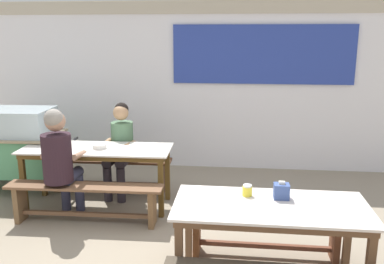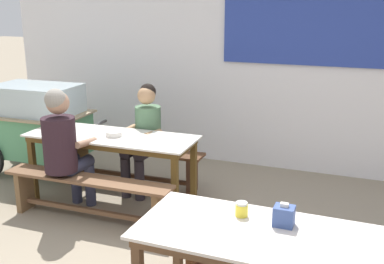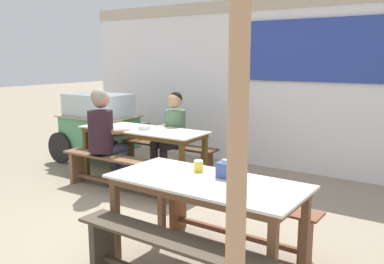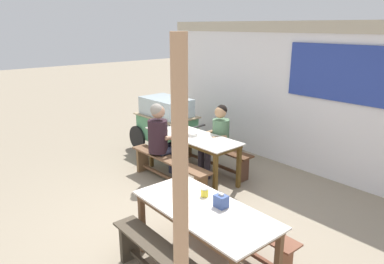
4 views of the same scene
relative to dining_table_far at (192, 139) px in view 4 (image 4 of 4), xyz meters
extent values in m
plane|color=gray|center=(1.01, -1.11, -0.68)|extent=(40.00, 40.00, 0.00)
cube|color=white|center=(1.01, 1.78, 0.53)|extent=(7.09, 0.12, 2.43)
cube|color=#2B4099|center=(2.09, 1.69, 1.14)|extent=(2.75, 0.03, 0.89)
cube|color=#BBB099|center=(1.01, 1.80, 1.85)|extent=(7.09, 0.20, 0.20)
cube|color=silver|center=(0.00, 0.00, 0.07)|extent=(1.85, 0.70, 0.02)
cube|color=brown|center=(0.00, 0.00, 0.03)|extent=(1.77, 0.63, 0.06)
cube|color=brown|center=(0.83, 0.29, -0.34)|extent=(0.06, 0.06, 0.68)
cube|color=brown|center=(0.85, -0.25, -0.34)|extent=(0.06, 0.06, 0.68)
cube|color=brown|center=(-0.85, 0.25, -0.34)|extent=(0.06, 0.06, 0.68)
cube|color=brown|center=(-0.83, -0.29, -0.34)|extent=(0.06, 0.06, 0.68)
cube|color=silver|center=(2.00, -1.53, 0.07)|extent=(1.61, 0.76, 0.02)
cube|color=brown|center=(2.00, -1.53, 0.03)|extent=(1.53, 0.70, 0.06)
cube|color=brown|center=(1.29, -1.21, -0.34)|extent=(0.06, 0.06, 0.68)
cube|color=brown|center=(1.28, -1.84, -0.34)|extent=(0.06, 0.06, 0.68)
cube|color=#52311D|center=(-0.01, 0.51, -0.24)|extent=(1.72, 0.32, 0.03)
cube|color=#4F3122|center=(0.72, 0.52, -0.47)|extent=(0.07, 0.24, 0.43)
cube|color=#4D3519|center=(-0.75, 0.49, -0.47)|extent=(0.07, 0.24, 0.43)
cube|color=#52311D|center=(-0.01, 0.51, -0.57)|extent=(1.43, 0.07, 0.04)
cube|color=brown|center=(0.01, -0.51, -0.24)|extent=(1.80, 0.31, 0.03)
cube|color=brown|center=(0.79, -0.49, -0.47)|extent=(0.06, 0.23, 0.43)
cube|color=brown|center=(-0.77, -0.52, -0.47)|extent=(0.06, 0.23, 0.43)
cube|color=brown|center=(0.01, -0.51, -0.57)|extent=(1.51, 0.08, 0.04)
cube|color=brown|center=(2.01, -1.03, -0.23)|extent=(1.57, 0.26, 0.02)
cube|color=brown|center=(2.67, -1.03, -0.46)|extent=(0.06, 0.21, 0.44)
cube|color=brown|center=(1.34, -1.02, -0.46)|extent=(0.06, 0.21, 0.44)
cube|color=brown|center=(2.01, -1.03, -0.57)|extent=(1.29, 0.05, 0.04)
cube|color=#43392C|center=(2.00, -2.04, -0.23)|extent=(1.62, 0.28, 0.02)
cube|color=#433B2E|center=(1.31, -2.03, -0.46)|extent=(0.06, 0.22, 0.44)
cube|color=#559D6A|center=(-1.32, 0.43, -0.17)|extent=(1.18, 0.76, 0.51)
cube|color=silver|center=(-1.32, 0.43, 0.27)|extent=(1.06, 0.69, 0.37)
cube|color=tan|center=(-1.32, 0.43, 0.10)|extent=(1.26, 0.85, 0.02)
cylinder|color=black|center=(-1.86, 0.81, -0.42)|extent=(0.52, 0.07, 0.52)
cylinder|color=black|center=(-1.83, 0.02, -0.42)|extent=(0.52, 0.07, 0.52)
cylinder|color=#333333|center=(-0.80, 0.45, -0.55)|extent=(0.05, 0.05, 0.26)
cylinder|color=#3F3F3F|center=(-0.56, 0.46, -0.01)|extent=(0.06, 0.73, 0.04)
cylinder|color=#2A242C|center=(0.07, 0.15, -0.45)|extent=(0.11, 0.11, 0.46)
cylinder|color=#2A242C|center=(0.25, 0.14, -0.45)|extent=(0.11, 0.11, 0.46)
cylinder|color=#2A242C|center=(0.08, 0.33, -0.17)|extent=(0.16, 0.41, 0.13)
cylinder|color=#2A242C|center=(0.26, 0.32, -0.17)|extent=(0.16, 0.41, 0.13)
cylinder|color=#507553|center=(0.19, 0.51, 0.06)|extent=(0.30, 0.30, 0.48)
sphere|color=tan|center=(0.18, 0.49, 0.43)|extent=(0.21, 0.21, 0.21)
sphere|color=black|center=(0.19, 0.52, 0.47)|extent=(0.19, 0.19, 0.19)
cylinder|color=tan|center=(0.01, 0.34, 0.04)|extent=(0.09, 0.31, 0.08)
cylinder|color=tan|center=(0.34, 0.32, 0.04)|extent=(0.09, 0.31, 0.10)
cylinder|color=#34364E|center=(-0.18, -0.18, -0.45)|extent=(0.11, 0.11, 0.46)
cylinder|color=#34364E|center=(-0.36, -0.17, -0.45)|extent=(0.11, 0.11, 0.46)
cylinder|color=#34364E|center=(-0.18, -0.35, -0.17)|extent=(0.14, 0.38, 0.13)
cylinder|color=#34364E|center=(-0.36, -0.34, -0.17)|extent=(0.14, 0.38, 0.13)
cylinder|color=#2C1A22|center=(-0.28, -0.51, 0.09)|extent=(0.33, 0.33, 0.55)
sphere|color=#A87B60|center=(-0.28, -0.49, 0.51)|extent=(0.23, 0.23, 0.23)
sphere|color=gray|center=(-0.28, -0.52, 0.55)|extent=(0.21, 0.21, 0.21)
cylinder|color=#A87B60|center=(-0.09, -0.34, 0.08)|extent=(0.07, 0.31, 0.10)
cylinder|color=#A87B60|center=(-0.46, -0.33, 0.08)|extent=(0.07, 0.31, 0.10)
cube|color=#3A5190|center=(2.10, -1.39, 0.14)|extent=(0.13, 0.11, 0.13)
cube|color=white|center=(2.10, -1.39, 0.22)|extent=(0.05, 0.03, 0.02)
cylinder|color=yellow|center=(1.81, -1.36, 0.12)|extent=(0.08, 0.08, 0.08)
cylinder|color=white|center=(1.81, -1.36, 0.17)|extent=(0.08, 0.08, 0.02)
cylinder|color=silver|center=(0.05, -0.02, 0.10)|extent=(0.17, 0.17, 0.05)
cylinder|color=tan|center=(2.75, -2.44, 0.58)|extent=(0.11, 0.11, 2.52)
camera|label=1|loc=(1.69, -4.72, 1.44)|focal=38.31mm
camera|label=2|loc=(2.54, -4.12, 1.47)|focal=43.50mm
camera|label=3|loc=(3.69, -4.22, 1.05)|focal=38.46mm
camera|label=4|loc=(4.40, -3.74, 1.87)|focal=33.21mm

